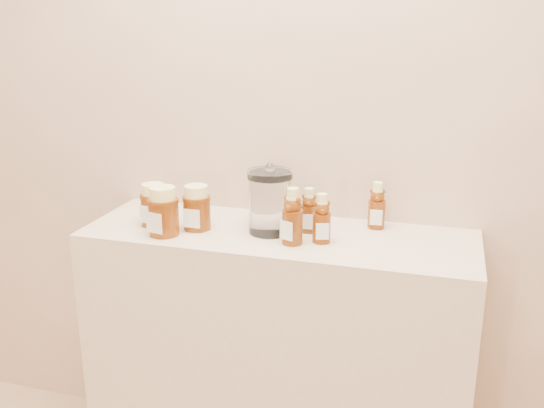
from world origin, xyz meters
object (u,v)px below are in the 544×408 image
(display_table, at_px, (277,362))
(glass_canister, at_px, (270,199))
(bear_bottle_back_left, at_px, (257,198))
(honey_jar_left, at_px, (154,204))
(bear_bottle_front_left, at_px, (293,212))

(display_table, xyz_separation_m, glass_canister, (-0.02, -0.00, 0.56))
(bear_bottle_back_left, bearing_deg, display_table, -38.54)
(display_table, relative_size, honey_jar_left, 8.97)
(bear_bottle_back_left, bearing_deg, honey_jar_left, -154.09)
(display_table, distance_m, honey_jar_left, 0.65)
(display_table, bearing_deg, bear_bottle_back_left, 137.35)
(display_table, bearing_deg, glass_canister, -176.89)
(bear_bottle_front_left, distance_m, honey_jar_left, 0.46)
(display_table, height_order, honey_jar_left, honey_jar_left)
(display_table, xyz_separation_m, bear_bottle_front_left, (0.07, -0.08, 0.54))
(bear_bottle_back_left, relative_size, glass_canister, 0.76)
(bear_bottle_front_left, relative_size, glass_canister, 0.90)
(bear_bottle_front_left, height_order, glass_canister, glass_canister)
(bear_bottle_back_left, height_order, glass_canister, glass_canister)
(bear_bottle_back_left, bearing_deg, glass_canister, -47.62)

